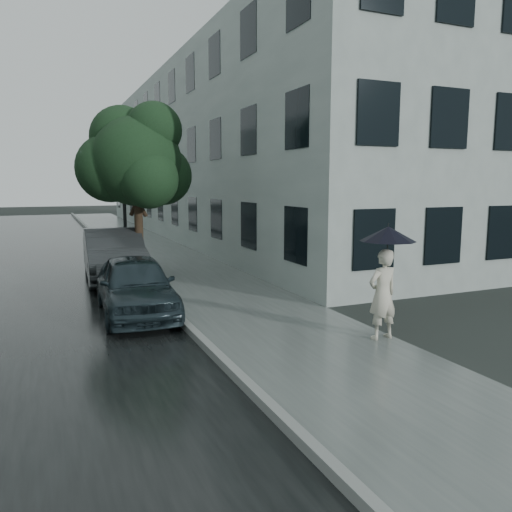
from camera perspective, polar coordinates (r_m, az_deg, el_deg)
name	(u,v)px	position (r m, az deg, el deg)	size (l,w,h in m)	color
ground	(279,335)	(9.97, 2.62, -9.00)	(120.00, 120.00, 0.00)	black
sidewalk	(159,254)	(21.24, -10.99, 0.18)	(3.50, 60.00, 0.01)	slate
kerb_near	(114,255)	(20.93, -15.88, 0.08)	(0.15, 60.00, 0.15)	slate
asphalt_road	(19,262)	(20.80, -25.47, -0.67)	(6.85, 60.00, 0.00)	black
building_near	(218,156)	(29.71, -4.34, 11.29)	(7.02, 36.00, 9.00)	#8F9C97
pedestrian	(383,294)	(9.80, 14.26, -4.27)	(0.63, 0.42, 1.74)	#B9B7A3
umbrella	(388,234)	(9.61, 14.85, 2.46)	(1.35, 1.35, 1.29)	black
street_tree	(136,160)	(15.83, -13.56, 10.61)	(3.53, 3.21, 5.38)	#332619
lamp_post	(119,182)	(18.43, -15.37, 8.12)	(0.84, 0.36, 5.23)	black
car_near	(136,285)	(11.60, -13.58, -3.29)	(1.59, 3.95, 1.35)	#1A272D
car_far	(114,254)	(15.99, -15.94, 0.19)	(1.66, 4.75, 1.57)	#25292B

